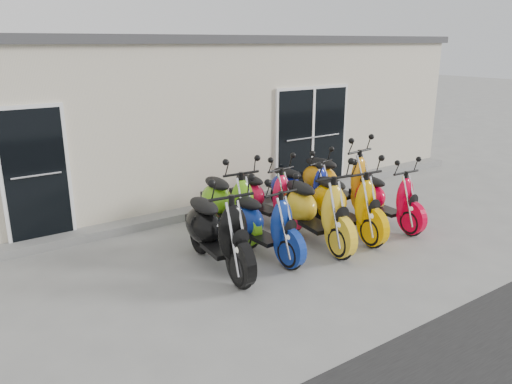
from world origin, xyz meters
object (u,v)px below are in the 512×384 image
Objects in this scene: scooter_front_orange_a at (315,200)px; scooter_back_green at (228,194)px; scooter_back_red at (264,188)px; scooter_back_blue at (303,181)px; scooter_front_orange_b at (346,194)px; scooter_back_yellow at (338,171)px; scooter_front_black at (217,220)px; scooter_front_red at (386,190)px; scooter_front_blue at (262,213)px.

scooter_back_green is (-0.95, 1.15, -0.03)m from scooter_front_orange_a.
scooter_back_blue is (0.91, 0.00, -0.00)m from scooter_back_red.
scooter_front_orange_b is 1.48m from scooter_back_red.
scooter_back_green reaches higher than scooter_back_blue.
scooter_back_yellow is at bearing 3.03° from scooter_back_green.
scooter_back_blue is at bearing -6.64° from scooter_back_red.
scooter_front_black is 1.00× the size of scooter_front_orange_a.
scooter_back_green reaches higher than scooter_front_red.
scooter_front_orange_b is (2.53, -0.06, -0.03)m from scooter_front_black.
scooter_back_blue is at bearing 6.48° from scooter_back_green.
scooter_front_blue is 0.91× the size of scooter_front_orange_a.
scooter_back_red is 0.91m from scooter_back_blue.
scooter_front_orange_a is at bearing -151.78° from scooter_back_yellow.
scooter_front_black is at bearing -175.74° from scooter_front_orange_a.
scooter_back_red is (-0.88, 1.20, -0.05)m from scooter_front_orange_b.
scooter_front_blue is 2.07m from scooter_back_blue.
scooter_back_yellow reaches higher than scooter_front_red.
scooter_back_blue reaches higher than scooter_front_red.
scooter_front_red is at bearing 2.16° from scooter_front_black.
scooter_front_blue is 1.71m from scooter_front_orange_b.
scooter_front_orange_b is 1.20m from scooter_back_blue.
scooter_back_red is at bearing 171.71° from scooter_back_blue.
scooter_back_red is 1.73m from scooter_back_yellow.
scooter_front_black is 3.52m from scooter_back_yellow.
scooter_back_yellow is (2.52, -0.05, 0.04)m from scooter_back_green.
scooter_back_blue is at bearing 127.56° from scooter_front_red.
scooter_back_green is (0.85, 1.07, -0.03)m from scooter_front_black.
scooter_front_red is (0.92, -0.09, -0.07)m from scooter_front_orange_b.
scooter_back_green is at bearing 178.12° from scooter_back_red.
scooter_back_green reaches higher than scooter_front_blue.
scooter_front_black is 1.04× the size of scooter_front_orange_b.
scooter_back_green is 2.52m from scooter_back_yellow.
scooter_front_blue is at bearing -133.33° from scooter_back_red.
scooter_front_black is 1.03× the size of scooter_back_green.
scooter_back_red is 1.00× the size of scooter_back_blue.
scooter_back_green is at bearing 157.79° from scooter_front_red.
scooter_front_orange_a reaches higher than scooter_front_orange_b.
scooter_front_red is 0.86× the size of scooter_back_yellow.
scooter_front_blue is at bearing -155.61° from scooter_back_blue.
scooter_back_green is 0.95× the size of scooter_back_yellow.
scooter_front_orange_a is 1.11× the size of scooter_back_blue.
scooter_back_green is at bearing 136.51° from scooter_front_orange_a.
scooter_back_green is (-2.59, 1.22, 0.07)m from scooter_front_red.
scooter_front_blue is 1.00× the size of scooter_back_red.
scooter_front_orange_b is at bearing 177.59° from scooter_front_red.
scooter_front_orange_a is at bearing -130.18° from scooter_back_blue.
scooter_front_blue is 1.39m from scooter_back_red.
scooter_front_blue is 1.05m from scooter_back_green.
scooter_back_red reaches higher than scooter_back_blue.
scooter_front_orange_a reaches higher than scooter_front_red.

